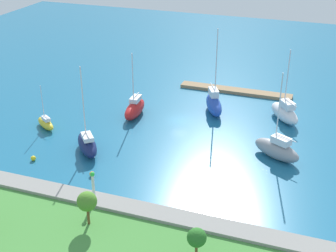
{
  "coord_description": "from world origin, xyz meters",
  "views": [
    {
      "loc": [
        -23.03,
        69.85,
        35.02
      ],
      "look_at": [
        0.0,
        5.67,
        1.5
      ],
      "focal_mm": 50.23,
      "sensor_mm": 36.0,
      "label": 1
    }
  ],
  "objects_px": {
    "sailboat_blue_lone_south": "(214,104)",
    "sailboat_red_outer_mooring": "(135,108)",
    "mooring_buoy_orange": "(92,174)",
    "harbor_beacon": "(93,183)",
    "park_tree_mideast": "(197,238)",
    "mooring_buoy_yellow": "(33,158)",
    "park_tree_midwest": "(87,202)",
    "sailboat_navy_far_north": "(87,144)",
    "pier_dock": "(235,91)",
    "sailboat_gray_along_channel": "(277,149)",
    "sailboat_yellow_far_south": "(46,123)",
    "sailboat_white_mid_basin": "(285,112)"
  },
  "relations": [
    {
      "from": "sailboat_navy_far_north",
      "to": "mooring_buoy_yellow",
      "type": "height_order",
      "value": "sailboat_navy_far_north"
    },
    {
      "from": "pier_dock",
      "to": "harbor_beacon",
      "type": "relative_size",
      "value": 5.92
    },
    {
      "from": "park_tree_mideast",
      "to": "harbor_beacon",
      "type": "bearing_deg",
      "value": -21.08
    },
    {
      "from": "sailboat_blue_lone_south",
      "to": "sailboat_red_outer_mooring",
      "type": "bearing_deg",
      "value": -91.11
    },
    {
      "from": "sailboat_white_mid_basin",
      "to": "mooring_buoy_yellow",
      "type": "height_order",
      "value": "sailboat_white_mid_basin"
    },
    {
      "from": "sailboat_red_outer_mooring",
      "to": "mooring_buoy_orange",
      "type": "bearing_deg",
      "value": 3.58
    },
    {
      "from": "harbor_beacon",
      "to": "park_tree_midwest",
      "type": "relative_size",
      "value": 0.88
    },
    {
      "from": "pier_dock",
      "to": "park_tree_mideast",
      "type": "relative_size",
      "value": 5.75
    },
    {
      "from": "pier_dock",
      "to": "sailboat_red_outer_mooring",
      "type": "distance_m",
      "value": 22.24
    },
    {
      "from": "park_tree_mideast",
      "to": "mooring_buoy_yellow",
      "type": "relative_size",
      "value": 5.07
    },
    {
      "from": "sailboat_blue_lone_south",
      "to": "sailboat_yellow_far_south",
      "type": "height_order",
      "value": "sailboat_blue_lone_south"
    },
    {
      "from": "mooring_buoy_orange",
      "to": "mooring_buoy_yellow",
      "type": "xyz_separation_m",
      "value": [
        10.16,
        -0.93,
        0.02
      ]
    },
    {
      "from": "park_tree_mideast",
      "to": "sailboat_blue_lone_south",
      "type": "distance_m",
      "value": 39.2
    },
    {
      "from": "sailboat_navy_far_north",
      "to": "mooring_buoy_yellow",
      "type": "xyz_separation_m",
      "value": [
        6.34,
        4.89,
        -1.04
      ]
    },
    {
      "from": "mooring_buoy_orange",
      "to": "harbor_beacon",
      "type": "bearing_deg",
      "value": 120.77
    },
    {
      "from": "park_tree_midwest",
      "to": "sailboat_red_outer_mooring",
      "type": "distance_m",
      "value": 31.73
    },
    {
      "from": "park_tree_mideast",
      "to": "park_tree_midwest",
      "type": "bearing_deg",
      "value": -6.28
    },
    {
      "from": "park_tree_midwest",
      "to": "sailboat_navy_far_north",
      "type": "xyz_separation_m",
      "value": [
        9.07,
        -16.34,
        -2.57
      ]
    },
    {
      "from": "mooring_buoy_yellow",
      "to": "sailboat_red_outer_mooring",
      "type": "bearing_deg",
      "value": -112.27
    },
    {
      "from": "mooring_buoy_orange",
      "to": "mooring_buoy_yellow",
      "type": "distance_m",
      "value": 10.2
    },
    {
      "from": "park_tree_mideast",
      "to": "sailboat_blue_lone_south",
      "type": "height_order",
      "value": "sailboat_blue_lone_south"
    },
    {
      "from": "park_tree_midwest",
      "to": "sailboat_gray_along_channel",
      "type": "bearing_deg",
      "value": -126.62
    },
    {
      "from": "sailboat_gray_along_channel",
      "to": "park_tree_midwest",
      "type": "bearing_deg",
      "value": 81.47
    },
    {
      "from": "park_tree_midwest",
      "to": "sailboat_red_outer_mooring",
      "type": "xyz_separation_m",
      "value": [
        7.51,
        -30.73,
        -2.52
      ]
    },
    {
      "from": "harbor_beacon",
      "to": "sailboat_white_mid_basin",
      "type": "xyz_separation_m",
      "value": [
        -19.02,
        -33.61,
        -1.98
      ]
    },
    {
      "from": "park_tree_mideast",
      "to": "mooring_buoy_yellow",
      "type": "height_order",
      "value": "park_tree_mideast"
    },
    {
      "from": "pier_dock",
      "to": "park_tree_mideast",
      "type": "height_order",
      "value": "park_tree_mideast"
    },
    {
      "from": "sailboat_red_outer_mooring",
      "to": "mooring_buoy_orange",
      "type": "xyz_separation_m",
      "value": [
        -2.26,
        20.21,
        -1.12
      ]
    },
    {
      "from": "sailboat_red_outer_mooring",
      "to": "mooring_buoy_orange",
      "type": "height_order",
      "value": "sailboat_red_outer_mooring"
    },
    {
      "from": "pier_dock",
      "to": "mooring_buoy_orange",
      "type": "xyz_separation_m",
      "value": [
        12.01,
        37.23,
        0.05
      ]
    },
    {
      "from": "sailboat_gray_along_channel",
      "to": "mooring_buoy_orange",
      "type": "distance_m",
      "value": 27.1
    },
    {
      "from": "pier_dock",
      "to": "sailboat_gray_along_channel",
      "type": "relative_size",
      "value": 1.67
    },
    {
      "from": "harbor_beacon",
      "to": "pier_dock",
      "type": "bearing_deg",
      "value": -100.8
    },
    {
      "from": "mooring_buoy_yellow",
      "to": "sailboat_white_mid_basin",
      "type": "bearing_deg",
      "value": -141.21
    },
    {
      "from": "sailboat_navy_far_north",
      "to": "sailboat_blue_lone_south",
      "type": "bearing_deg",
      "value": -75.59
    },
    {
      "from": "harbor_beacon",
      "to": "sailboat_gray_along_channel",
      "type": "bearing_deg",
      "value": -134.37
    },
    {
      "from": "harbor_beacon",
      "to": "mooring_buoy_orange",
      "type": "bearing_deg",
      "value": -59.23
    },
    {
      "from": "mooring_buoy_orange",
      "to": "sailboat_blue_lone_south",
      "type": "bearing_deg",
      "value": -111.62
    },
    {
      "from": "sailboat_navy_far_north",
      "to": "pier_dock",
      "type": "bearing_deg",
      "value": -67.52
    },
    {
      "from": "sailboat_yellow_far_south",
      "to": "mooring_buoy_orange",
      "type": "distance_m",
      "value": 18.05
    },
    {
      "from": "mooring_buoy_orange",
      "to": "pier_dock",
      "type": "bearing_deg",
      "value": -107.89
    },
    {
      "from": "park_tree_mideast",
      "to": "sailboat_gray_along_channel",
      "type": "relative_size",
      "value": 0.29
    },
    {
      "from": "park_tree_mideast",
      "to": "mooring_buoy_orange",
      "type": "bearing_deg",
      "value": -32.78
    },
    {
      "from": "sailboat_blue_lone_south",
      "to": "sailboat_gray_along_channel",
      "type": "relative_size",
      "value": 1.17
    },
    {
      "from": "mooring_buoy_orange",
      "to": "mooring_buoy_yellow",
      "type": "height_order",
      "value": "mooring_buoy_yellow"
    },
    {
      "from": "sailboat_blue_lone_south",
      "to": "sailboat_yellow_far_south",
      "type": "bearing_deg",
      "value": -84.87
    },
    {
      "from": "sailboat_blue_lone_south",
      "to": "mooring_buoy_yellow",
      "type": "bearing_deg",
      "value": -65.8
    },
    {
      "from": "pier_dock",
      "to": "sailboat_gray_along_channel",
      "type": "xyz_separation_m",
      "value": [
        -11.3,
        23.45,
        1.19
      ]
    },
    {
      "from": "pier_dock",
      "to": "sailboat_blue_lone_south",
      "type": "bearing_deg",
      "value": 81.73
    },
    {
      "from": "sailboat_blue_lone_south",
      "to": "mooring_buoy_yellow",
      "type": "relative_size",
      "value": 20.34
    }
  ]
}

